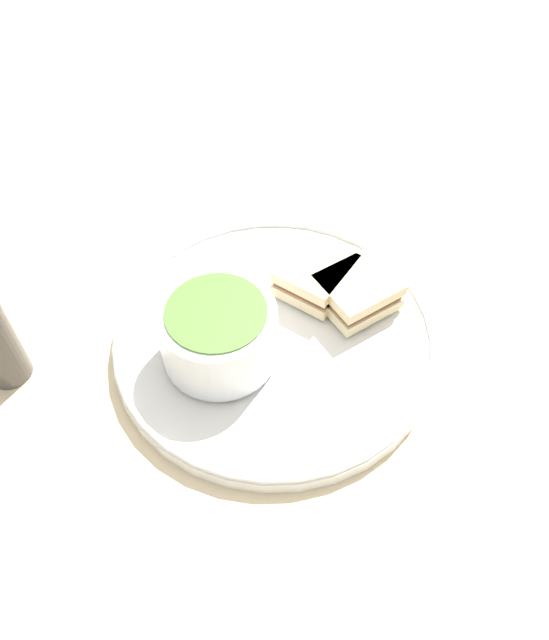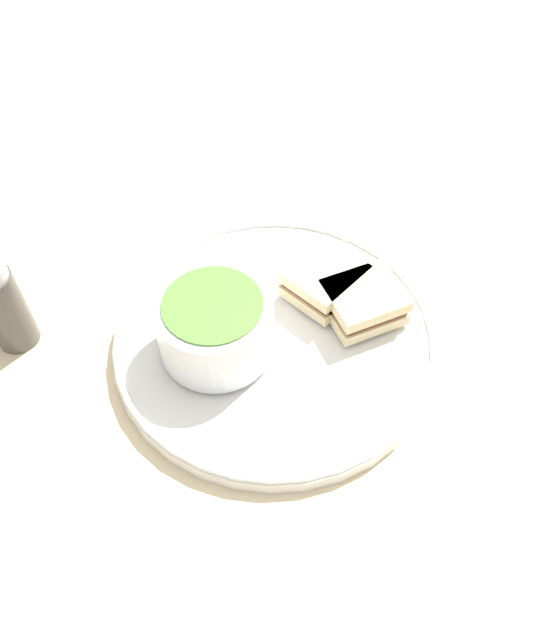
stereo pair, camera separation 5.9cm
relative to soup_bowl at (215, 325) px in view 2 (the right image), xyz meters
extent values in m
plane|color=beige|center=(0.03, 0.05, -0.05)|extent=(2.40, 2.40, 0.00)
cylinder|color=white|center=(0.03, 0.05, -0.04)|extent=(0.31, 0.31, 0.02)
torus|color=white|center=(0.03, 0.05, -0.03)|extent=(0.31, 0.31, 0.01)
cylinder|color=white|center=(0.00, 0.00, -0.03)|extent=(0.06, 0.06, 0.01)
cylinder|color=white|center=(0.00, 0.00, 0.00)|extent=(0.11, 0.11, 0.06)
cylinder|color=#568938|center=(0.00, 0.00, 0.03)|extent=(0.09, 0.09, 0.01)
cube|color=silver|center=(-0.04, 0.06, -0.03)|extent=(0.01, 0.08, 0.00)
ellipsoid|color=silver|center=(-0.04, 0.00, -0.03)|extent=(0.03, 0.03, 0.01)
cube|color=beige|center=(0.09, 0.11, -0.03)|extent=(0.09, 0.09, 0.01)
cube|color=brown|center=(0.09, 0.11, -0.02)|extent=(0.08, 0.08, 0.01)
cube|color=beige|center=(0.09, 0.11, -0.01)|extent=(0.09, 0.09, 0.01)
cube|color=beige|center=(0.05, 0.12, -0.03)|extent=(0.07, 0.08, 0.01)
cube|color=brown|center=(0.05, 0.12, -0.02)|extent=(0.07, 0.07, 0.01)
cube|color=beige|center=(0.05, 0.12, -0.01)|extent=(0.07, 0.08, 0.01)
cylinder|color=#4C4742|center=(-0.18, -0.10, -0.01)|extent=(0.04, 0.04, 0.09)
camera|label=1|loc=(0.19, -0.28, 0.45)|focal=35.00mm
camera|label=2|loc=(0.24, -0.25, 0.45)|focal=35.00mm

